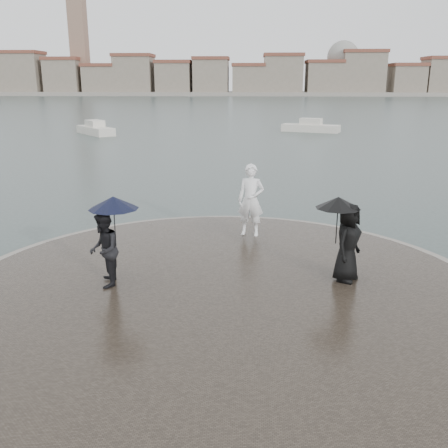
{
  "coord_description": "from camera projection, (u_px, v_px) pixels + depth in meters",
  "views": [
    {
      "loc": [
        0.59,
        -6.86,
        4.82
      ],
      "look_at": [
        0.0,
        4.8,
        1.45
      ],
      "focal_mm": 40.0,
      "sensor_mm": 36.0,
      "label": 1
    }
  ],
  "objects": [
    {
      "name": "ground",
      "position": [
        209.0,
        395.0,
        7.94
      ],
      "size": [
        400.0,
        400.0,
        0.0
      ],
      "primitive_type": "plane",
      "color": "#2B3835",
      "rests_on": "ground"
    },
    {
      "name": "visitor_right",
      "position": [
        346.0,
        233.0,
        11.3
      ],
      "size": [
        1.25,
        1.14,
        1.95
      ],
      "color": "black",
      "rests_on": "quay_tip"
    },
    {
      "name": "far_skyline",
      "position": [
        229.0,
        78.0,
        160.9
      ],
      "size": [
        260.0,
        20.0,
        37.0
      ],
      "color": "gray",
      "rests_on": "ground"
    },
    {
      "name": "quay_tip",
      "position": [
        221.0,
        294.0,
        11.25
      ],
      "size": [
        11.9,
        11.9,
        0.36
      ],
      "primitive_type": "cylinder",
      "color": "#2D261E",
      "rests_on": "ground"
    },
    {
      "name": "statue",
      "position": [
        251.0,
        200.0,
        14.67
      ],
      "size": [
        0.86,
        0.65,
        2.13
      ],
      "primitive_type": "imported",
      "rotation": [
        0.0,
        0.0,
        -0.2
      ],
      "color": "white",
      "rests_on": "quay_tip"
    },
    {
      "name": "visitor_left",
      "position": [
        106.0,
        237.0,
        10.98
      ],
      "size": [
        1.2,
        1.12,
        2.04
      ],
      "color": "black",
      "rests_on": "quay_tip"
    },
    {
      "name": "kerb_ring",
      "position": [
        221.0,
        295.0,
        11.26
      ],
      "size": [
        12.5,
        12.5,
        0.32
      ],
      "primitive_type": "cylinder",
      "color": "gray",
      "rests_on": "ground"
    },
    {
      "name": "boats",
      "position": [
        302.0,
        129.0,
        47.01
      ],
      "size": [
        41.97,
        7.85,
        1.5
      ],
      "color": "silver",
      "rests_on": "ground"
    }
  ]
}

